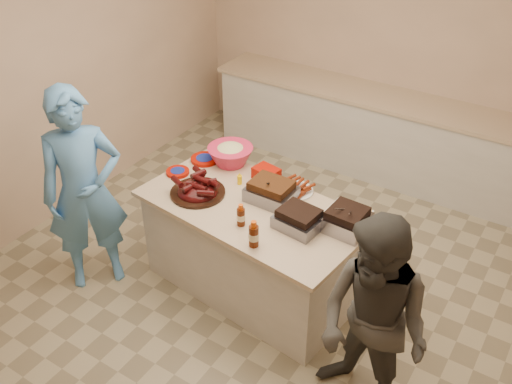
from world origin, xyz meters
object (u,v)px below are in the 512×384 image
Objects in this scene: rib_platter at (198,194)px; island at (253,286)px; roasting_pan at (346,229)px; mustard_bottle at (240,184)px; bbq_bottle_a at (241,225)px; guest_blue at (101,275)px; coleslaw_bowl at (231,163)px; plastic_cup at (220,160)px; bbq_bottle_b at (254,245)px.

island is at bearing 11.67° from rib_platter.
mustard_bottle is (-0.99, 0.08, 0.00)m from roasting_pan.
guest_blue is (-1.25, -0.36, -0.84)m from bbq_bottle_a.
plastic_cup is (-0.11, -0.01, 0.00)m from coleslaw_bowl.
mustard_bottle and plastic_cup have the same top height.
roasting_pan is (0.73, 0.12, 0.84)m from island.
island is 4.01× the size of rib_platter.
bbq_bottle_a is at bearing -16.58° from rib_platter.
rib_platter is 0.36m from mustard_bottle.
plastic_cup is at bearing 8.92° from guest_blue.
coleslaw_bowl reaches higher than guest_blue.
rib_platter reaches higher than plastic_cup.
coleslaw_bowl reaches higher than roasting_pan.
island is 1.06m from coleslaw_bowl.
coleslaw_bowl is at bearing 137.43° from mustard_bottle.
mustard_bottle is at bearing 177.64° from roasting_pan.
island is at bearing 103.60° from bbq_bottle_a.
bbq_bottle_a is (0.06, -0.25, 0.84)m from island.
rib_platter is 2.10× the size of bbq_bottle_b.
coleslaw_bowl reaches higher than mustard_bottle.
island is at bearing -24.75° from guest_blue.
bbq_bottle_b is at bearing -35.89° from bbq_bottle_a.
guest_blue is at bearing -123.48° from coleslaw_bowl.
roasting_pan is 0.17× the size of guest_blue.
mustard_bottle is at bearing 131.03° from bbq_bottle_b.
bbq_bottle_b is at bearing -43.70° from guest_blue.
bbq_bottle_b is 0.80m from mustard_bottle.
guest_blue is at bearing -156.84° from roasting_pan.
bbq_bottle_b reaches higher than roasting_pan.
island is 5.95× the size of roasting_pan.
rib_platter is 1.22m from guest_blue.
coleslaw_bowl is 1.13m from bbq_bottle_b.
mustard_bottle reaches higher than guest_blue.
guest_blue is (-1.19, -0.60, 0.00)m from island.
island is 16.44× the size of plastic_cup.
bbq_bottle_a is 1.71× the size of mustard_bottle.
plastic_cup reaches higher than guest_blue.
plastic_cup is at bearing 137.07° from bbq_bottle_b.
rib_platter is 0.54m from bbq_bottle_a.
island is 1.33m from guest_blue.
roasting_pan is 2.77× the size of plastic_cup.
rib_platter is 0.54m from plastic_cup.
bbq_bottle_b reaches higher than rib_platter.
guest_blue is (-0.57, -1.02, -0.84)m from plastic_cup.
island is at bearing -40.55° from coleslaw_bowl.
bbq_bottle_b is at bearing -48.97° from mustard_bottle.
plastic_cup is at bearing -174.54° from coleslaw_bowl.
island is 0.90m from mustard_bottle.
guest_blue is (-0.68, -1.03, -0.84)m from coleslaw_bowl.
rib_platter is 2.44× the size of bbq_bottle_a.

